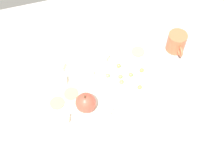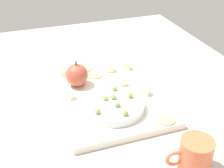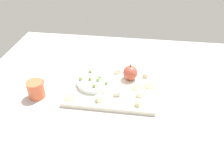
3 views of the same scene
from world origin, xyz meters
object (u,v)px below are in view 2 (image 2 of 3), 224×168
Objects in this scene: apple_whole at (77,75)px; cup at (195,155)px; cheese_cube_3 at (122,81)px; grape_3 at (114,88)px; platter at (107,96)px; cheese_cube_5 at (146,91)px; serving_dish at (114,106)px; grape_2 at (97,111)px; cheese_cube_1 at (127,66)px; cheese_cube_0 at (69,95)px; cheese_cube_4 at (64,72)px; cracker_0 at (166,119)px; grape_4 at (130,95)px; grape_1 at (113,96)px; grape_5 at (105,97)px; cracker_1 at (84,69)px; cracker_2 at (95,75)px; cheese_cube_2 at (110,68)px; grape_6 at (125,113)px.

cup is at bearing -157.80° from apple_whole.
cheese_cube_3 is 7.17cm from grape_3.
cheese_cube_5 reaches higher than platter.
grape_2 is (-3.26, 5.58, 1.86)cm from serving_dish.
cheese_cube_1 and cheese_cube_3 have the same top height.
grape_2 is at bearing 150.32° from platter.
cheese_cube_3 is (2.11, -16.75, 0.00)cm from cheese_cube_0.
cheese_cube_4 reaches higher than cracker_0.
grape_3 reaches higher than cheese_cube_3.
serving_dish is 13.68cm from cheese_cube_0.
platter is at bearing 30.64° from grape_4.
cheese_cube_0 is at bearing 55.38° from grape_1.
cheese_cube_3 is 1.41× the size of grape_5.
apple_whole is 18.83cm from grape_2.
cracker_1 is (4.30, 13.46, -0.99)cm from cheese_cube_1.
cheese_cube_5 is 7.17cm from grape_4.
grape_1 is at bearing -156.58° from cheese_cube_4.
grape_2 is at bearing 111.24° from grape_4.
cheese_cube_0 is 0.48× the size of cracker_1.
cracker_2 is 19.24cm from grape_4.
cracker_0 is (-29.44, -5.03, -0.99)cm from cheese_cube_2.
grape_5 is (-7.08, -8.51, 1.72)cm from cheese_cube_0.
cheese_cube_2 is 0.48× the size of cracker_2.
serving_dish is 19.34cm from cracker_2.
cup is (-24.55, -4.78, -1.07)cm from grape_4.
grape_4 reaches higher than grape_3.
platter is 17.98cm from cheese_cube_4.
serving_dish reaches higher than platter.
platter is 16.44× the size of cheese_cube_1.
platter is 14.69cm from grape_6.
cheese_cube_1 is at bearing -92.74° from cheese_cube_2.
cup is (-46.67, -18.55, 0.74)cm from cheese_cube_4.
grape_4 is at bearing 161.05° from cheese_cube_1.
cheese_cube_1 is 1.41× the size of grape_6.
cracker_2 is at bearing 103.14° from cheese_cube_2.
cheese_cube_5 is (-7.14, -4.65, 0.00)cm from cheese_cube_3.
cheese_cube_5 is at bearing -77.73° from grape_1.
cheese_cube_1 is at bearing -29.37° from cheese_cube_3.
cheese_cube_4 is (13.92, -1.46, 0.00)cm from cheese_cube_0.
platter is 23.23× the size of grape_6.
cracker_1 is (1.68, -7.01, -0.99)cm from cheese_cube_4.
apple_whole is (7.66, 7.06, 4.35)cm from platter.
grape_6 is (-14.15, 0.03, 3.97)cm from platter.
grape_1 is at bearing -50.56° from grape_2.
grape_1 is at bearing 79.68° from grape_4.
cheese_cube_4 is (11.82, 15.29, 0.00)cm from cheese_cube_3.
cracker_1 is 5.76cm from cracker_2.
grape_4 is at bearing -99.42° from grape_5.
grape_5 reaches higher than cracker_1.
grape_6 is (-29.21, -9.56, 1.83)cm from cheese_cube_4.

